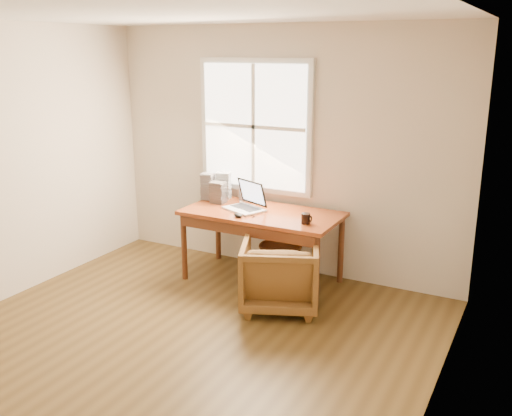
{
  "coord_description": "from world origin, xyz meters",
  "views": [
    {
      "loc": [
        2.53,
        -3.16,
        2.36
      ],
      "look_at": [
        0.01,
        1.65,
        0.83
      ],
      "focal_mm": 40.0,
      "sensor_mm": 36.0,
      "label": 1
    }
  ],
  "objects_px": {
    "desk": "(262,214)",
    "cd_stack_a": "(223,186)",
    "wicker_stool": "(280,265)",
    "armchair": "(280,274)",
    "coffee_mug": "(306,218)",
    "laptop": "(244,195)"
  },
  "relations": [
    {
      "from": "desk",
      "to": "cd_stack_a",
      "type": "height_order",
      "value": "cd_stack_a"
    },
    {
      "from": "desk",
      "to": "wicker_stool",
      "type": "distance_m",
      "value": 0.56
    },
    {
      "from": "armchair",
      "to": "coffee_mug",
      "type": "height_order",
      "value": "coffee_mug"
    },
    {
      "from": "armchair",
      "to": "wicker_stool",
      "type": "xyz_separation_m",
      "value": [
        -0.23,
        0.49,
        -0.12
      ]
    },
    {
      "from": "coffee_mug",
      "to": "cd_stack_a",
      "type": "relative_size",
      "value": 0.33
    },
    {
      "from": "wicker_stool",
      "to": "cd_stack_a",
      "type": "xyz_separation_m",
      "value": [
        -0.82,
        0.26,
        0.69
      ]
    },
    {
      "from": "wicker_stool",
      "to": "laptop",
      "type": "bearing_deg",
      "value": -173.74
    },
    {
      "from": "armchair",
      "to": "cd_stack_a",
      "type": "distance_m",
      "value": 1.41
    },
    {
      "from": "desk",
      "to": "armchair",
      "type": "distance_m",
      "value": 0.77
    },
    {
      "from": "laptop",
      "to": "desk",
      "type": "bearing_deg",
      "value": 36.05
    },
    {
      "from": "desk",
      "to": "laptop",
      "type": "distance_m",
      "value": 0.26
    },
    {
      "from": "laptop",
      "to": "cd_stack_a",
      "type": "height_order",
      "value": "laptop"
    },
    {
      "from": "wicker_stool",
      "to": "coffee_mug",
      "type": "xyz_separation_m",
      "value": [
        0.34,
        -0.17,
        0.59
      ]
    },
    {
      "from": "laptop",
      "to": "coffee_mug",
      "type": "xyz_separation_m",
      "value": [
        0.73,
        -0.12,
        -0.11
      ]
    },
    {
      "from": "cd_stack_a",
      "to": "coffee_mug",
      "type": "bearing_deg",
      "value": -20.14
    },
    {
      "from": "desk",
      "to": "armchair",
      "type": "bearing_deg",
      "value": -48.22
    },
    {
      "from": "laptop",
      "to": "cd_stack_a",
      "type": "bearing_deg",
      "value": 167.49
    },
    {
      "from": "coffee_mug",
      "to": "cd_stack_a",
      "type": "height_order",
      "value": "cd_stack_a"
    },
    {
      "from": "laptop",
      "to": "wicker_stool",
      "type": "bearing_deg",
      "value": 29.11
    },
    {
      "from": "coffee_mug",
      "to": "laptop",
      "type": "bearing_deg",
      "value": 166.03
    },
    {
      "from": "desk",
      "to": "laptop",
      "type": "height_order",
      "value": "laptop"
    },
    {
      "from": "desk",
      "to": "coffee_mug",
      "type": "height_order",
      "value": "coffee_mug"
    }
  ]
}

